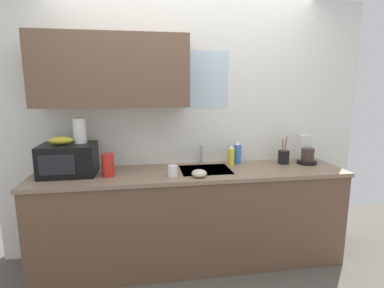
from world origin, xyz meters
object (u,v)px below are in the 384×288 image
Objects in this scene: coffee_maker at (306,153)px; dish_soap_bottle_blue at (237,153)px; banana_bunch at (61,140)px; paper_towel_roll at (80,131)px; mug_white at (173,171)px; microwave at (68,160)px; small_bowl at (199,173)px; dish_soap_bottle_yellow at (231,156)px; cereal_canister at (108,165)px; utensil_crock at (284,157)px.

coffee_maker is 0.69m from dish_soap_bottle_blue.
banana_bunch is 0.91× the size of paper_towel_roll.
mug_white is (0.79, -0.24, -0.33)m from paper_towel_roll.
small_bowl is (1.11, -0.25, -0.10)m from microwave.
banana_bunch is at bearing -161.57° from paper_towel_roll.
microwave is 1.49m from dish_soap_bottle_yellow.
dish_soap_bottle_yellow is 1.56× the size of small_bowl.
coffee_maker is 2.15× the size of small_bowl.
paper_towel_roll is 2.17m from coffee_maker.
mug_white is at bearing 164.74° from small_bowl.
microwave is at bearing 163.87° from cereal_canister.
dish_soap_bottle_yellow is at bearing 3.58° from banana_bunch.
small_bowl is at bearing -16.60° from paper_towel_roll.
banana_bunch is at bearing -178.55° from coffee_maker.
microwave is 0.91m from mug_white.
coffee_maker reaches higher than dish_soap_bottle_yellow.
banana_bunch is 1.02× the size of cereal_canister.
cereal_canister is 0.70× the size of utensil_crock.
banana_bunch is at bearing -178.07° from utensil_crock.
microwave is 2.03× the size of dish_soap_bottle_blue.
dish_soap_bottle_blue reaches higher than small_bowl.
paper_towel_roll is 1.42m from dish_soap_bottle_yellow.
paper_towel_roll is at bearing -179.41° from utensil_crock.
mug_white is at bearing -167.12° from utensil_crock.
coffee_maker is 0.77m from dish_soap_bottle_yellow.
cereal_canister is at bearing -14.38° from banana_bunch.
utensil_crock reaches higher than microwave.
dish_soap_bottle_yellow is 2.13× the size of mug_white.
paper_towel_roll reaches higher than coffee_maker.
microwave is at bearing 167.35° from small_bowl.
utensil_crock is (0.54, -0.03, -0.02)m from dish_soap_bottle_yellow.
dish_soap_bottle_blue is (1.57, 0.16, -0.03)m from microwave.
dish_soap_bottle_blue is at bearing 4.12° from paper_towel_roll.
dish_soap_bottle_yellow is at bearing 25.50° from mug_white.
banana_bunch is 0.45m from cereal_canister.
banana_bunch is 2.31m from coffee_maker.
dish_soap_bottle_blue is at bearing 5.72° from microwave.
dish_soap_bottle_blue reaches higher than dish_soap_bottle_yellow.
utensil_crock is (-0.23, 0.01, -0.03)m from coffee_maker.
dish_soap_bottle_yellow is 0.73× the size of utensil_crock.
microwave reaches higher than mug_white.
paper_towel_roll is at bearing 147.99° from cereal_canister.
microwave is at bearing 168.00° from mug_white.
coffee_maker is at bearing -8.15° from dish_soap_bottle_blue.
mug_white is 0.73× the size of small_bowl.
dish_soap_bottle_yellow is at bearing -144.79° from dish_soap_bottle_blue.
paper_towel_roll reaches higher than dish_soap_bottle_blue.
paper_towel_roll is (0.10, 0.05, 0.24)m from microwave.
banana_bunch reaches higher than dish_soap_bottle_yellow.
dish_soap_bottle_blue is (1.62, 0.16, -0.20)m from banana_bunch.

